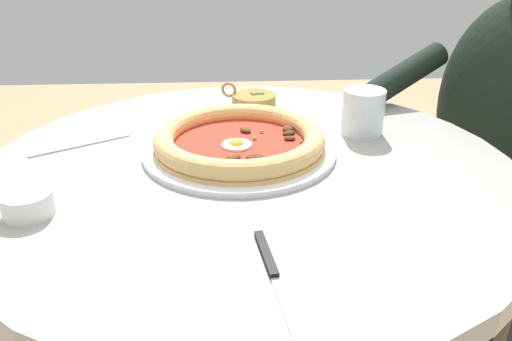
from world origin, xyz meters
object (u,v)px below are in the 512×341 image
dining_table (248,248)px  steak_knife (273,271)px  olive_pan (253,99)px  water_glass (363,115)px  ramekin_capers (27,202)px  pizza_on_plate (239,142)px  fork_utensil (81,145)px  diner_person (494,192)px

dining_table → steak_knife: bearing=-86.9°
steak_knife → olive_pan: 0.60m
water_glass → ramekin_capers: (-0.53, -0.27, -0.02)m
dining_table → water_glass: size_ratio=10.44×
pizza_on_plate → ramekin_capers: pizza_on_plate is taller
steak_knife → ramekin_capers: (-0.33, 0.15, 0.02)m
water_glass → fork_utensil: (-0.52, -0.03, -0.04)m
water_glass → diner_person: (0.37, 0.13, -0.25)m
water_glass → steak_knife: bearing=-116.0°
ramekin_capers → olive_pan: 0.56m
steak_knife → diner_person: diner_person is taller
pizza_on_plate → fork_utensil: 0.29m
ramekin_capers → diner_person: (0.90, 0.40, -0.23)m
water_glass → olive_pan: 0.27m
steak_knife → ramekin_capers: 0.36m
diner_person → fork_utensil: bearing=-169.6°
ramekin_capers → diner_person: size_ratio=0.06×
dining_table → fork_utensil: (-0.30, 0.09, 0.17)m
water_glass → dining_table: bearing=-150.4°
pizza_on_plate → water_glass: water_glass is taller
water_glass → ramekin_capers: size_ratio=1.23×
ramekin_capers → olive_pan: bearing=53.5°
water_glass → ramekin_capers: bearing=-153.0°
pizza_on_plate → fork_utensil: pizza_on_plate is taller
diner_person → water_glass: bearing=-160.3°
dining_table → water_glass: 0.33m
water_glass → steak_knife: 0.47m
pizza_on_plate → steak_knife: (0.03, -0.35, -0.02)m
water_glass → fork_utensil: size_ratio=0.53×
steak_knife → ramekin_capers: size_ratio=3.27×
pizza_on_plate → fork_utensil: size_ratio=2.07×
dining_table → ramekin_capers: size_ratio=12.83×
pizza_on_plate → water_glass: 0.25m
pizza_on_plate → olive_pan: 0.26m
steak_knife → pizza_on_plate: bearing=94.7°
steak_knife → diner_person: bearing=44.0°
ramekin_capers → fork_utensil: size_ratio=0.43×
ramekin_capers → steak_knife: bearing=-25.1°
water_glass → olive_pan: bearing=137.6°
pizza_on_plate → diner_person: bearing=19.2°
olive_pan → water_glass: bearing=-42.4°
pizza_on_plate → ramekin_capers: (-0.30, -0.19, -0.00)m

